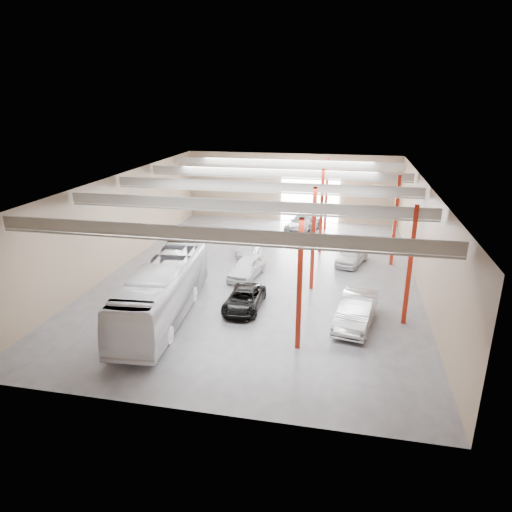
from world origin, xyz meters
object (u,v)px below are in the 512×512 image
(car_row_a, at_px, (247,267))
(car_row_c, at_px, (304,223))
(coach_bus, at_px, (163,291))
(black_sedan, at_px, (244,299))
(car_right_near, at_px, (356,311))
(car_row_b, at_px, (249,245))
(car_right_far, at_px, (352,255))

(car_row_a, relative_size, car_row_c, 0.75)
(coach_bus, height_order, car_row_c, coach_bus)
(black_sedan, bearing_deg, coach_bus, -155.23)
(car_right_near, bearing_deg, car_row_c, 114.95)
(car_row_c, bearing_deg, coach_bus, -92.50)
(car_row_b, height_order, car_right_far, car_right_far)
(car_row_a, bearing_deg, car_row_c, 86.65)
(car_right_near, distance_m, car_right_far, 10.35)
(coach_bus, distance_m, car_row_c, 20.97)
(coach_bus, distance_m, car_right_near, 11.27)
(car_right_near, bearing_deg, car_row_a, 152.72)
(car_row_b, xyz_separation_m, car_row_c, (3.83, 7.50, 0.13))
(coach_bus, xyz_separation_m, car_right_far, (10.90, 11.61, -0.90))
(black_sedan, bearing_deg, car_row_a, 101.35)
(coach_bus, xyz_separation_m, car_row_a, (3.43, 7.20, -0.88))
(car_row_c, height_order, car_right_near, car_right_near)
(coach_bus, bearing_deg, car_row_b, 74.20)
(car_row_c, relative_size, car_right_far, 1.38)
(black_sedan, distance_m, car_row_a, 5.30)
(coach_bus, height_order, car_row_b, coach_bus)
(car_row_c, bearing_deg, car_row_b, -102.19)
(car_row_a, distance_m, car_row_c, 13.11)
(black_sedan, xyz_separation_m, car_right_far, (6.47, 9.61, 0.10))
(car_row_b, distance_m, car_row_c, 8.42)
(coach_bus, height_order, black_sedan, coach_bus)
(car_row_b, distance_m, car_right_near, 14.25)
(coach_bus, distance_m, car_right_far, 15.95)
(car_right_near, relative_size, car_right_far, 1.22)
(car_row_c, distance_m, car_right_near, 19.37)
(car_row_a, distance_m, car_row_b, 5.40)
(car_row_a, height_order, car_row_b, car_row_a)
(black_sedan, bearing_deg, car_right_far, 56.51)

